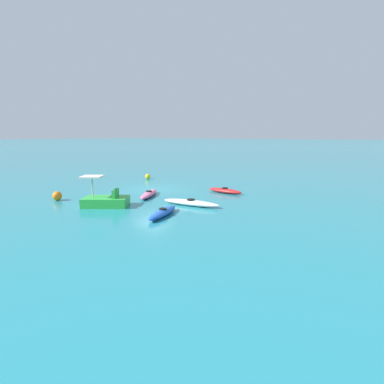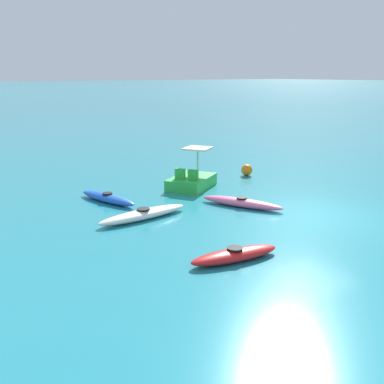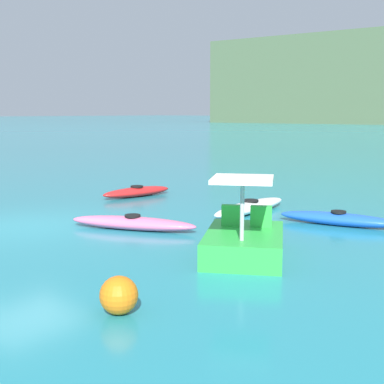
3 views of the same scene
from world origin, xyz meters
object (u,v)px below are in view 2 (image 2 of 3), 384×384
object	(u,v)px
kayak_blue	(108,198)
kayak_red	(235,255)
pedal_boat_green	(192,180)
buoy_orange	(247,170)
kayak_pink	(242,203)
kayak_white	(143,214)

from	to	relation	value
kayak_blue	kayak_red	size ratio (longest dim) A/B	1.14
kayak_red	pedal_boat_green	world-z (taller)	pedal_boat_green
pedal_boat_green	buoy_orange	world-z (taller)	pedal_boat_green
kayak_blue	kayak_pink	world-z (taller)	same
pedal_boat_green	kayak_blue	bearing A→B (deg)	90.00
kayak_red	kayak_pink	xyz separation A→B (m)	(3.76, -3.51, -0.00)
kayak_pink	pedal_boat_green	distance (m)	3.50
kayak_red	kayak_pink	bearing A→B (deg)	-43.04
kayak_white	pedal_boat_green	bearing A→B (deg)	-55.58
kayak_red	kayak_pink	distance (m)	5.14
kayak_pink	kayak_blue	bearing A→B (deg)	47.77
kayak_blue	kayak_white	xyz separation A→B (m)	(-2.67, -0.10, 0.00)
kayak_red	kayak_white	distance (m)	4.59
kayak_white	kayak_pink	bearing A→B (deg)	-102.44
kayak_blue	buoy_orange	bearing A→B (deg)	-86.39
pedal_boat_green	buoy_orange	bearing A→B (deg)	-82.43
kayak_pink	buoy_orange	world-z (taller)	buoy_orange
kayak_white	buoy_orange	size ratio (longest dim) A/B	6.34
kayak_blue	pedal_boat_green	size ratio (longest dim) A/B	1.08
pedal_boat_green	buoy_orange	distance (m)	3.66
pedal_boat_green	kayak_white	bearing A→B (deg)	124.42
kayak_red	buoy_orange	xyz separation A→B (m)	(7.73, -7.28, 0.11)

